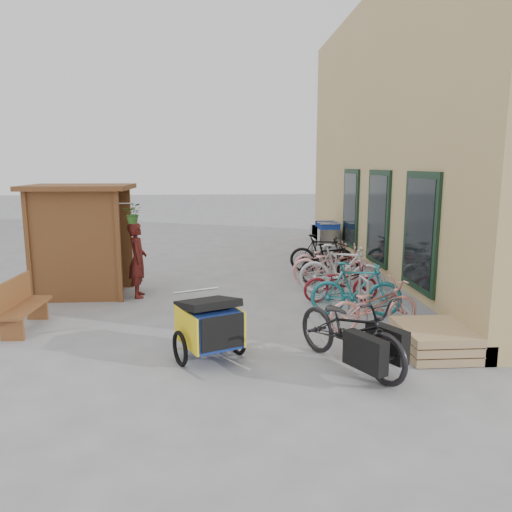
{
  "coord_description": "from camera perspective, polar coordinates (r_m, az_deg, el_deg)",
  "views": [
    {
      "loc": [
        -0.2,
        -8.39,
        2.82
      ],
      "look_at": [
        0.5,
        1.5,
        1.0
      ],
      "focal_mm": 35.0,
      "sensor_mm": 36.0,
      "label": 1
    }
  ],
  "objects": [
    {
      "name": "bike_1",
      "position": [
        9.58,
        11.4,
        -3.72
      ],
      "size": [
        1.77,
        0.76,
        1.03
      ],
      "primitive_type": "imported",
      "rotation": [
        0.0,
        0.0,
        1.41
      ],
      "color": "teal",
      "rests_on": "ground"
    },
    {
      "name": "cargo_bike",
      "position": [
        7.13,
        10.88,
        -8.38
      ],
      "size": [
        1.64,
        2.19,
        1.1
      ],
      "rotation": [
        0.0,
        0.0,
        0.5
      ],
      "color": "black",
      "rests_on": "ground"
    },
    {
      "name": "bike_7",
      "position": [
        13.29,
        7.53,
        0.29
      ],
      "size": [
        1.75,
        0.83,
        1.01
      ],
      "primitive_type": "imported",
      "rotation": [
        0.0,
        0.0,
        1.35
      ],
      "color": "black",
      "rests_on": "ground"
    },
    {
      "name": "bike_2",
      "position": [
        10.48,
        9.68,
        -3.03
      ],
      "size": [
        1.57,
        0.58,
        0.82
      ],
      "primitive_type": "imported",
      "rotation": [
        0.0,
        0.0,
        1.59
      ],
      "color": "maroon",
      "rests_on": "ground"
    },
    {
      "name": "bike_rack",
      "position": [
        11.31,
        8.81,
        -1.47
      ],
      "size": [
        0.05,
        5.35,
        0.86
      ],
      "color": "#A5A8AD",
      "rests_on": "ground"
    },
    {
      "name": "bike_4",
      "position": [
        11.85,
        8.71,
        -1.03
      ],
      "size": [
        1.99,
        1.05,
        0.99
      ],
      "primitive_type": "imported",
      "rotation": [
        0.0,
        0.0,
        1.35
      ],
      "color": "pink",
      "rests_on": "ground"
    },
    {
      "name": "bike_6",
      "position": [
        12.93,
        8.03,
        -0.32
      ],
      "size": [
        1.68,
        0.64,
        0.87
      ],
      "primitive_type": "imported",
      "rotation": [
        0.0,
        0.0,
        1.53
      ],
      "color": "pink",
      "rests_on": "ground"
    },
    {
      "name": "child_trailer",
      "position": [
        7.35,
        -5.36,
        -7.7
      ],
      "size": [
        1.1,
        1.66,
        0.98
      ],
      "rotation": [
        0.0,
        0.0,
        0.43
      ],
      "color": "navy",
      "rests_on": "ground"
    },
    {
      "name": "kiosk",
      "position": [
        11.36,
        -19.78,
        3.38
      ],
      "size": [
        2.49,
        1.65,
        2.4
      ],
      "color": "brown",
      "rests_on": "ground"
    },
    {
      "name": "shopping_carts",
      "position": [
        15.67,
        7.78,
        2.38
      ],
      "size": [
        0.63,
        1.74,
        1.13
      ],
      "color": "silver",
      "rests_on": "ground"
    },
    {
      "name": "pallet_stack",
      "position": [
        8.11,
        19.67,
        -8.98
      ],
      "size": [
        1.0,
        1.2,
        0.4
      ],
      "color": "tan",
      "rests_on": "ground"
    },
    {
      "name": "bike_0",
      "position": [
        8.81,
        13.32,
        -5.5
      ],
      "size": [
        1.8,
        1.0,
        0.89
      ],
      "primitive_type": "imported",
      "rotation": [
        0.0,
        0.0,
        1.82
      ],
      "color": "pink",
      "rests_on": "ground"
    },
    {
      "name": "person_kiosk",
      "position": [
        10.96,
        -13.37,
        -0.46
      ],
      "size": [
        0.46,
        0.63,
        1.62
      ],
      "primitive_type": "imported",
      "rotation": [
        0.0,
        0.0,
        1.7
      ],
      "color": "maroon",
      "rests_on": "ground"
    },
    {
      "name": "ground",
      "position": [
        8.85,
        -2.57,
        -8.18
      ],
      "size": [
        80.0,
        80.0,
        0.0
      ],
      "primitive_type": "plane",
      "color": "#9A9A9D"
    },
    {
      "name": "bench",
      "position": [
        9.53,
        -25.38,
        -4.98
      ],
      "size": [
        0.48,
        1.43,
        0.9
      ],
      "rotation": [
        0.0,
        0.0,
        -0.04
      ],
      "color": "brown",
      "rests_on": "ground"
    },
    {
      "name": "bike_3",
      "position": [
        11.03,
        9.72,
        -1.57
      ],
      "size": [
        1.93,
        1.1,
        1.12
      ],
      "primitive_type": "imported",
      "rotation": [
        0.0,
        0.0,
        1.24
      ],
      "color": "silver",
      "rests_on": "ground"
    },
    {
      "name": "building",
      "position": [
        14.53,
        23.95,
        12.19
      ],
      "size": [
        6.07,
        13.0,
        7.0
      ],
      "color": "tan",
      "rests_on": "ground"
    },
    {
      "name": "bike_5",
      "position": [
        12.14,
        8.5,
        -0.77
      ],
      "size": [
        1.7,
        0.93,
        0.98
      ],
      "primitive_type": "imported",
      "rotation": [
        0.0,
        0.0,
        1.88
      ],
      "color": "black",
      "rests_on": "ground"
    }
  ]
}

